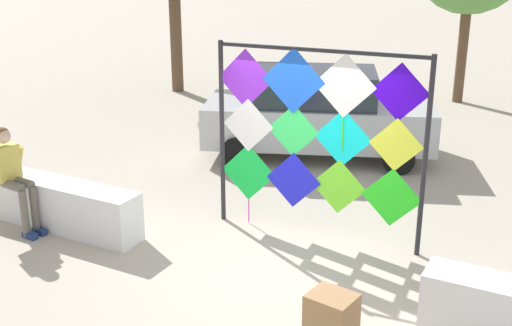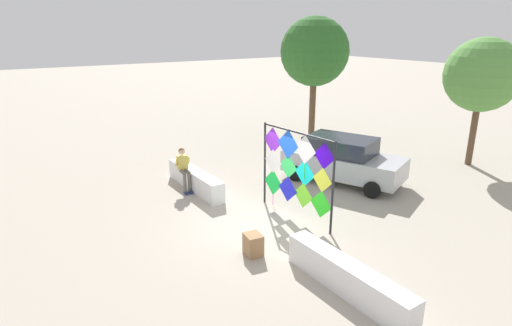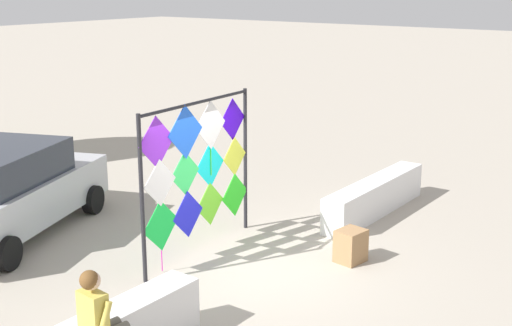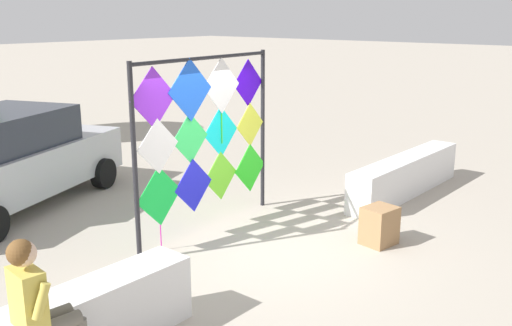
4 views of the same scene
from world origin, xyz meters
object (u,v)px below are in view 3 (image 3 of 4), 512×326
Objects in this scene: parked_car at (6,191)px; cardboard_box_large at (351,246)px; kite_display_rack at (198,165)px; seated_vendor at (102,319)px.

parked_car reaches higher than cardboard_box_large.
kite_display_rack is at bearing 117.57° from cardboard_box_large.
kite_display_rack reaches higher than parked_car.
parked_car is 8.41× the size of cardboard_box_large.
kite_display_rack is at bearing 26.23° from seated_vendor.
kite_display_rack is 4.41m from seated_vendor.
parked_car is at bearing 112.79° from kite_display_rack.
seated_vendor is 5.96m from parked_car.
seated_vendor reaches higher than cardboard_box_large.
kite_display_rack is 1.93× the size of seated_vendor.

